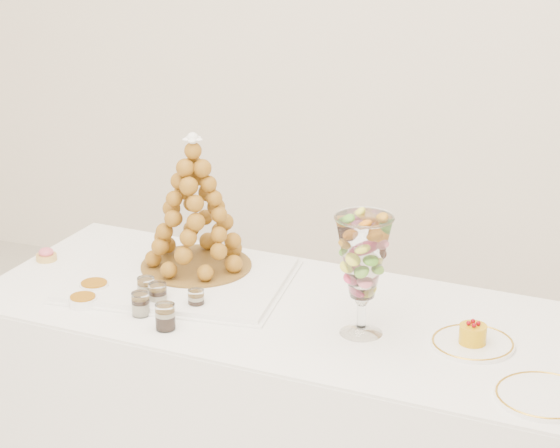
% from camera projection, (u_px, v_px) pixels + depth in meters
% --- Properties ---
extents(buffet_table, '(1.86, 0.83, 0.69)m').
position_uv_depth(buffet_table, '(295.00, 418.00, 3.17)').
color(buffet_table, white).
rests_on(buffet_table, ground).
extents(lace_tray, '(0.67, 0.53, 0.02)m').
position_uv_depth(lace_tray, '(178.00, 280.00, 3.22)').
color(lace_tray, white).
rests_on(lace_tray, buffet_table).
extents(macaron_vase, '(0.15, 0.15, 0.33)m').
position_uv_depth(macaron_vase, '(363.00, 259.00, 2.84)').
color(macaron_vase, white).
rests_on(macaron_vase, buffet_table).
extents(cake_plate, '(0.22, 0.22, 0.01)m').
position_uv_depth(cake_plate, '(473.00, 344.00, 2.84)').
color(cake_plate, white).
rests_on(cake_plate, buffet_table).
extents(spare_plate, '(0.24, 0.24, 0.01)m').
position_uv_depth(spare_plate, '(544.00, 396.00, 2.58)').
color(spare_plate, white).
rests_on(spare_plate, buffet_table).
extents(pink_tart, '(0.06, 0.06, 0.04)m').
position_uv_depth(pink_tart, '(46.00, 255.00, 3.38)').
color(pink_tart, tan).
rests_on(pink_tart, buffet_table).
extents(verrine_a, '(0.05, 0.05, 0.07)m').
position_uv_depth(verrine_a, '(146.00, 289.00, 3.10)').
color(verrine_a, white).
rests_on(verrine_a, buffet_table).
extents(verrine_b, '(0.06, 0.06, 0.07)m').
position_uv_depth(verrine_b, '(158.00, 295.00, 3.06)').
color(verrine_b, white).
rests_on(verrine_b, buffet_table).
extents(verrine_c, '(0.05, 0.05, 0.06)m').
position_uv_depth(verrine_c, '(196.00, 300.00, 3.03)').
color(verrine_c, white).
rests_on(verrine_c, buffet_table).
extents(verrine_d, '(0.05, 0.05, 0.07)m').
position_uv_depth(verrine_d, '(141.00, 304.00, 3.00)').
color(verrine_d, white).
rests_on(verrine_d, buffet_table).
extents(verrine_e, '(0.06, 0.06, 0.07)m').
position_uv_depth(verrine_e, '(165.00, 317.00, 2.92)').
color(verrine_e, white).
rests_on(verrine_e, buffet_table).
extents(ramekin_back, '(0.09, 0.09, 0.03)m').
position_uv_depth(ramekin_back, '(94.00, 288.00, 3.16)').
color(ramekin_back, white).
rests_on(ramekin_back, buffet_table).
extents(ramekin_front, '(0.08, 0.08, 0.03)m').
position_uv_depth(ramekin_front, '(83.00, 301.00, 3.07)').
color(ramekin_front, white).
rests_on(ramekin_front, buffet_table).
extents(croquembouche, '(0.35, 0.35, 0.42)m').
position_uv_depth(croquembouche, '(194.00, 203.00, 3.22)').
color(croquembouche, brown).
rests_on(croquembouche, lace_tray).
extents(mousse_cake, '(0.07, 0.07, 0.06)m').
position_uv_depth(mousse_cake, '(473.00, 334.00, 2.82)').
color(mousse_cake, '#D59B09').
rests_on(mousse_cake, cake_plate).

